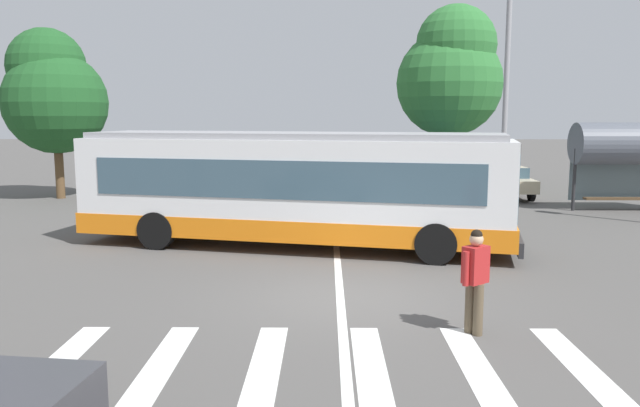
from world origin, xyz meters
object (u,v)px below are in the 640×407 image
Objects in this scene: parked_car_charcoal at (315,180)px; parked_car_black at (375,179)px; twin_arm_street_lamp at (508,52)px; parked_car_white at (253,179)px; background_tree_right at (451,73)px; bus_stop_shelter at (634,145)px; pedestrian_crossing_street at (475,276)px; city_transit_bus at (293,188)px; parked_car_blue at (437,179)px; background_tree_left at (53,92)px; parked_car_champagne at (503,179)px.

parked_car_charcoal and parked_car_black have the same top height.
parked_car_charcoal is 0.49× the size of twin_arm_street_lamp.
background_tree_right is at bearing 22.60° from parked_car_white.
twin_arm_street_lamp reaches higher than bus_stop_shelter.
city_transit_bus is at bearing 115.89° from pedestrian_crossing_street.
parked_car_charcoal is 1.00× the size of parked_car_blue.
background_tree_left is at bearing -177.26° from parked_car_white.
parked_car_white is at bearing -175.12° from parked_car_black.
pedestrian_crossing_street is at bearing -99.83° from background_tree_right.
parked_car_champagne is at bearing -2.14° from parked_car_black.
background_tree_left reaches higher than parked_car_champagne.
city_transit_bus reaches higher than parked_car_blue.
pedestrian_crossing_street is at bearing -123.87° from bus_stop_shelter.
pedestrian_crossing_street is 0.20× the size of background_tree_right.
city_transit_bus is 6.90× the size of pedestrian_crossing_street.
background_tree_left reaches higher than city_transit_bus.
background_tree_right is at bearing 115.14° from parked_car_champagne.
twin_arm_street_lamp is at bearing 43.03° from city_transit_bus.
pedestrian_crossing_street is 15.99m from bus_stop_shelter.
parked_car_black is 0.53× the size of background_tree_right.
background_tree_right is (3.58, 20.68, 4.57)m from pedestrian_crossing_street.
city_transit_bus is at bearing -105.82° from parked_car_black.
parked_car_charcoal is 8.15m from parked_car_champagne.
parked_car_blue is 16.66m from background_tree_left.
city_transit_bus reaches higher than pedestrian_crossing_street.
city_transit_bus is 11.03m from parked_car_black.
city_transit_bus is 2.56× the size of parked_car_black.
twin_arm_street_lamp is at bearing -17.35° from parked_car_white.
bus_stop_shelter is at bearing -24.19° from parked_car_black.
parked_car_white is at bearing -177.18° from parked_car_blue.
bus_stop_shelter is (11.77, -3.59, 1.65)m from parked_car_charcoal.
city_transit_bus is 16.02m from background_tree_right.
parked_car_black is 2.69m from parked_car_blue.
city_transit_bus is 1.36× the size of background_tree_right.
parked_car_black is 6.99m from background_tree_right.
pedestrian_crossing_street is at bearing -64.11° from city_transit_bus.
background_tree_right is (-0.71, 6.87, -0.30)m from twin_arm_street_lamp.
parked_car_black and parked_car_blue have the same top height.
pedestrian_crossing_street is 0.37× the size of parked_car_blue.
city_transit_bus is 10.11m from parked_car_charcoal.
parked_car_white is 14.97m from bus_stop_shelter.
background_tree_right reaches higher than background_tree_left.
pedestrian_crossing_street is 0.40× the size of bus_stop_shelter.
parked_car_charcoal is 5.32m from parked_car_blue.
parked_car_blue is (5.69, 10.53, -0.82)m from city_transit_bus.
background_tree_right is at bearing 80.17° from pedestrian_crossing_street.
parked_car_blue is 1.07× the size of bus_stop_shelter.
background_tree_right reaches higher than pedestrian_crossing_street.
pedestrian_crossing_street reaches higher than parked_car_champagne.
background_tree_left is at bearing -176.42° from parked_car_black.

